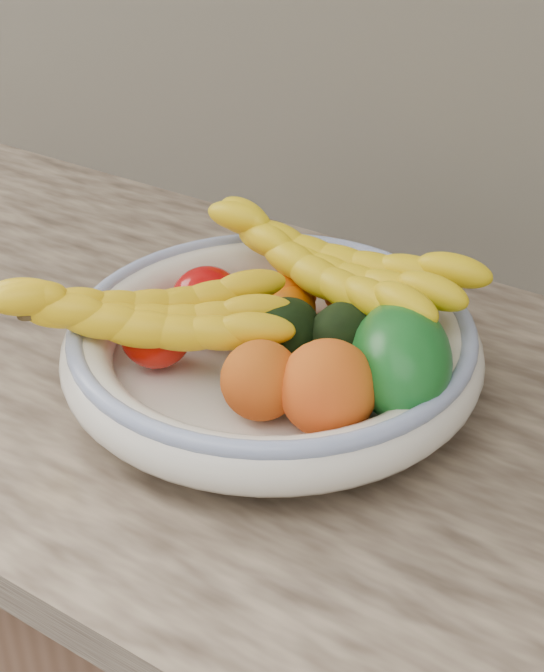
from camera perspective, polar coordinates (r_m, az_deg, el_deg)
The scene contains 14 objects.
kitchen_counter at distance 1.22m, azimuth 0.70°, elevation -19.64°, with size 2.44×0.66×1.40m.
fruit_bowl at distance 0.87m, azimuth -0.00°, elevation -0.64°, with size 0.39×0.39×0.08m.
clementine_back_left at distance 0.94m, azimuth 1.06°, elevation 2.53°, with size 0.06×0.06×0.05m, color orange.
clementine_back_right at distance 0.95m, azimuth 4.70°, elevation 2.69°, with size 0.05×0.05×0.05m, color #FF5C05.
clementine_back_mid at distance 0.92m, azimuth 1.26°, elevation 1.71°, with size 0.05×0.05×0.04m, color #DE6704.
tomato_left at distance 0.92m, azimuth -3.98°, elevation 2.28°, with size 0.07×0.07×0.06m, color #AD0406.
tomato_near_left at distance 0.87m, azimuth -7.09°, elevation 0.02°, with size 0.07×0.07×0.06m, color red.
avocado_center at distance 0.85m, azimuth 0.54°, elevation -0.06°, with size 0.07×0.10×0.07m, color black.
avocado_right at distance 0.86m, azimuth 4.93°, elevation 0.19°, with size 0.06×0.09×0.06m, color black.
green_mango at distance 0.81m, azimuth 7.86°, elevation -1.48°, with size 0.08×0.13×0.09m, color #10571B.
peach_front at distance 0.79m, azimuth -0.68°, elevation -2.72°, with size 0.07×0.07×0.07m, color orange.
peach_right at distance 0.78m, azimuth 3.43°, elevation -3.20°, with size 0.08×0.08×0.08m, color orange.
banana_bunch_back at distance 0.91m, azimuth 3.47°, elevation 3.82°, with size 0.32×0.12×0.09m, color yellow, non-canonical shape.
banana_bunch_front at distance 0.85m, azimuth -7.83°, elevation 0.83°, with size 0.28×0.11×0.08m, color yellow, non-canonical shape.
Camera 1 is at (0.40, 1.05, 1.42)m, focal length 50.00 mm.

